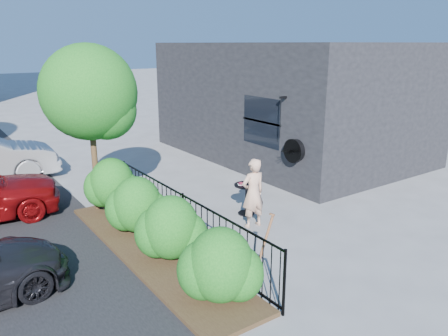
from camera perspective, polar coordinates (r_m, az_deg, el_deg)
ground at (r=9.91m, az=2.36°, el=-7.68°), size 120.00×120.00×0.00m
shop_building at (r=16.20m, az=8.38°, el=8.80°), size 6.22×9.00×4.00m
fence at (r=8.93m, az=-5.34°, el=-6.58°), size 0.05×6.05×1.10m
planting_bed at (r=8.85m, az=-9.25°, el=-10.63°), size 1.30×6.00×0.08m
shrubs at (r=8.70m, az=-9.14°, el=-6.34°), size 1.10×5.60×1.24m
patio_tree at (r=10.56m, az=-16.75°, el=8.72°), size 2.20×2.20×3.94m
cafe_table at (r=10.45m, az=2.94°, el=-3.36°), size 0.59×0.59×0.80m
woman at (r=9.68m, az=3.82°, el=-3.29°), size 0.59×0.41×1.57m
shovel at (r=7.43m, az=4.87°, el=-11.32°), size 0.46×0.17×1.31m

